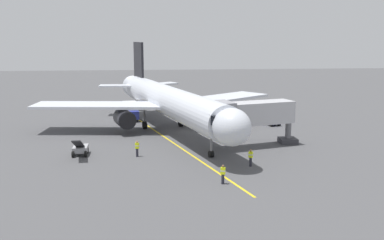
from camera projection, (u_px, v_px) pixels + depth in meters
name	position (u px, v px, depth m)	size (l,w,h in m)	color
ground_plane	(184.00, 131.00, 60.20)	(220.00, 220.00, 0.00)	#4C4C4F
apron_lead_in_line	(173.00, 142.00, 53.81)	(0.24, 40.00, 0.01)	yellow
airplane	(169.00, 102.00, 59.20)	(33.53, 39.67, 11.50)	silver
jet_bridge	(246.00, 115.00, 50.83)	(11.45, 5.58, 5.40)	#B7B7BC
ground_crew_marshaller	(223.00, 174.00, 38.61)	(0.47, 0.40, 1.71)	#23232D
ground_crew_wing_walker	(137.00, 148.00, 47.36)	(0.46, 0.37, 1.71)	#23232D
ground_crew_loader	(251.00, 158.00, 43.83)	(0.47, 0.44, 1.71)	#23232D
box_truck_near_nose	(131.00, 111.00, 67.93)	(2.65, 4.85, 2.62)	#2D3899
tug_portside	(272.00, 120.00, 64.11)	(2.06, 2.61, 1.50)	#2D3899
belt_loader_starboard_side	(80.00, 149.00, 48.00)	(1.60, 4.60, 2.32)	#9E9EA3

